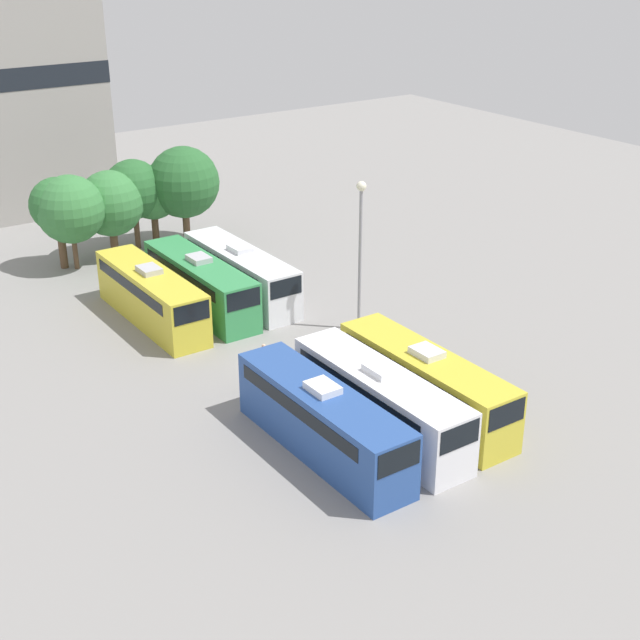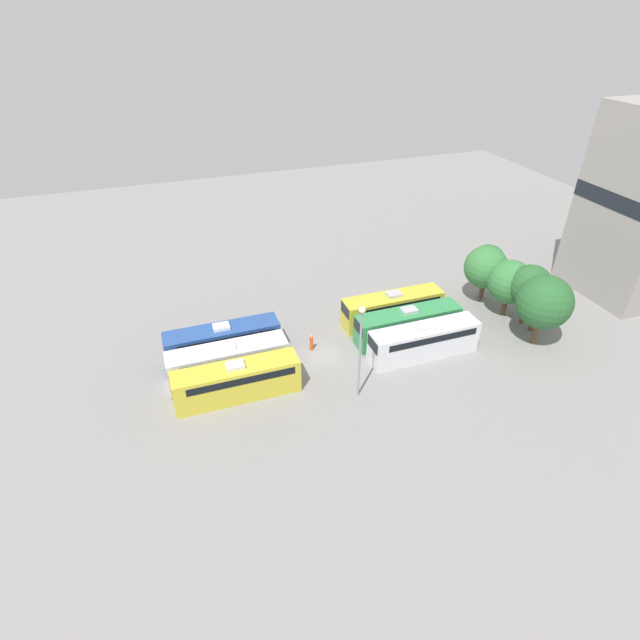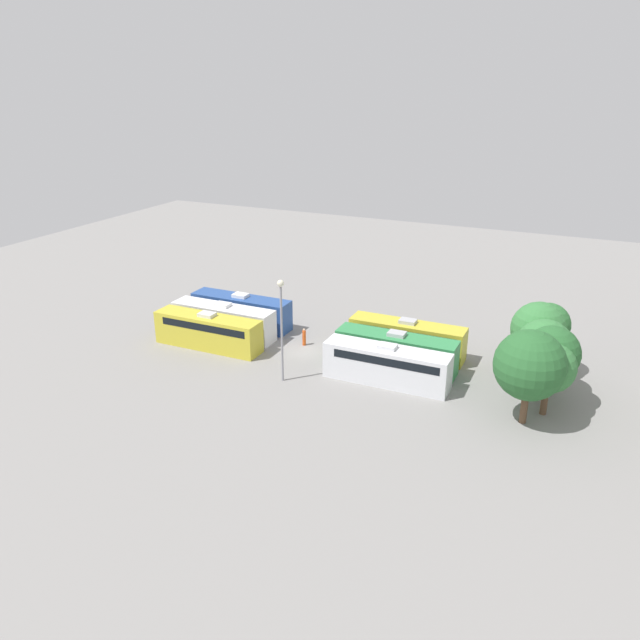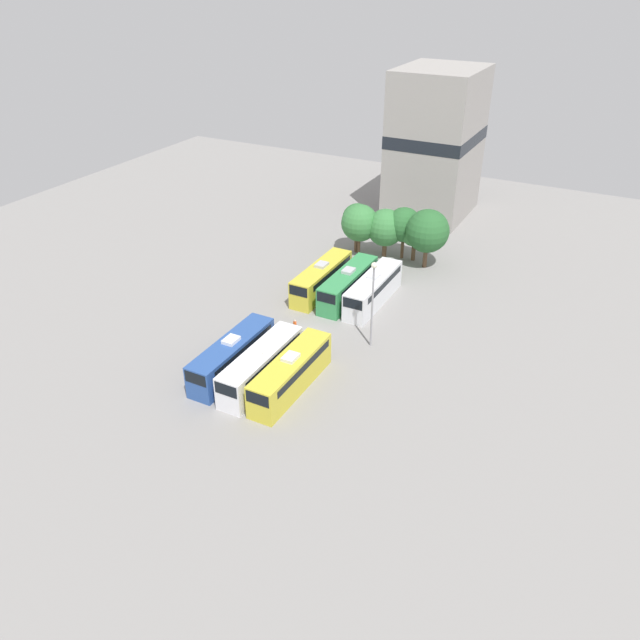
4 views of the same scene
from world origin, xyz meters
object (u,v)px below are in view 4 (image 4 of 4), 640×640
object	(u,v)px
bus_0	(233,355)
tree_2	(386,228)
bus_1	(261,364)
bus_5	(373,289)
tree_5	(428,231)
depot_building	(436,143)
tree_3	(404,225)
bus_4	(348,283)
light_pole	(373,292)
tree_1	(360,223)
bus_3	(322,277)
tree_4	(415,231)
tree_0	(357,219)
bus_2	(291,372)
worker_person	(295,328)

from	to	relation	value
bus_0	tree_2	size ratio (longest dim) A/B	1.71
bus_1	bus_5	world-z (taller)	same
tree_5	depot_building	size ratio (longest dim) A/B	0.36
bus_5	tree_3	size ratio (longest dim) A/B	1.62
bus_1	tree_3	size ratio (longest dim) A/B	1.62
bus_4	bus_5	bearing A→B (deg)	2.92
light_pole	tree_1	size ratio (longest dim) A/B	1.36
light_pole	depot_building	world-z (taller)	depot_building
tree_3	tree_5	world-z (taller)	tree_5
bus_4	depot_building	xyz separation A→B (m)	(-0.84, 31.55, 9.01)
tree_1	bus_4	bearing A→B (deg)	-71.14
light_pole	tree_5	size ratio (longest dim) A/B	1.22
bus_0	tree_1	world-z (taller)	tree_1
bus_0	bus_1	world-z (taller)	same
bus_4	bus_3	bearing A→B (deg)	-179.42
tree_1	tree_4	size ratio (longest dim) A/B	1.11
bus_0	bus_5	size ratio (longest dim) A/B	1.00
tree_1	depot_building	xyz separation A→B (m)	(3.21, 19.70, 6.34)
tree_1	depot_building	world-z (taller)	depot_building
bus_4	tree_3	world-z (taller)	tree_3
bus_1	bus_5	bearing A→B (deg)	80.66
tree_3	depot_building	distance (m)	19.24
bus_0	tree_0	distance (m)	31.51
bus_0	light_pole	world-z (taller)	light_pole
tree_1	tree_3	distance (m)	5.82
bus_2	tree_3	bearing A→B (deg)	92.76
depot_building	tree_5	bearing A→B (deg)	-72.71
bus_2	worker_person	xyz separation A→B (m)	(-4.48, 8.50, -0.99)
tree_4	depot_building	xyz separation A→B (m)	(-3.95, 18.03, 6.67)
bus_2	tree_2	world-z (taller)	tree_2
bus_2	bus_3	size ratio (longest dim) A/B	1.00
tree_0	worker_person	bearing A→B (deg)	-81.61
worker_person	tree_3	xyz separation A→B (m)	(2.92, 23.71, 3.85)
worker_person	bus_0	bearing A→B (deg)	-103.02
tree_0	tree_2	size ratio (longest dim) A/B	1.02
bus_4	tree_4	xyz separation A→B (m)	(3.11, 13.52, 2.34)
light_pole	tree_0	size ratio (longest dim) A/B	1.40
bus_5	tree_5	xyz separation A→B (m)	(2.05, 12.06, 3.13)
tree_2	bus_4	bearing A→B (deg)	-86.89
bus_0	tree_4	world-z (taller)	tree_4
light_pole	bus_2	bearing A→B (deg)	-108.92
bus_2	light_pole	bearing A→B (deg)	71.08
bus_1	worker_person	xyz separation A→B (m)	(-1.37, 8.70, -0.99)
bus_4	tree_4	distance (m)	14.07
bus_4	tree_5	xyz separation A→B (m)	(5.18, 12.22, 3.13)
tree_3	tree_4	size ratio (longest dim) A/B	1.11
bus_2	tree_0	world-z (taller)	tree_0
depot_building	bus_0	bearing A→B (deg)	-92.87
tree_1	tree_5	distance (m)	9.24
bus_0	worker_person	world-z (taller)	bus_0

